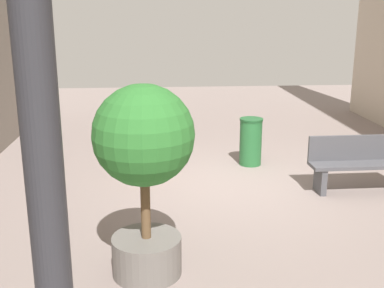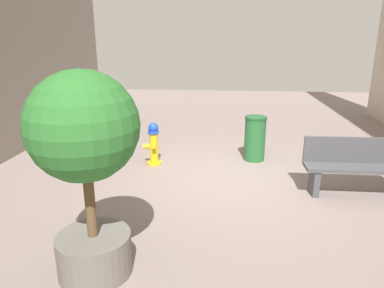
% 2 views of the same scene
% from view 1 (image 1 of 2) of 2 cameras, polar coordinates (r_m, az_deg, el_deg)
% --- Properties ---
extents(ground_plane, '(23.40, 23.40, 0.00)m').
position_cam_1_polar(ground_plane, '(8.72, 4.88, -4.61)').
color(ground_plane, gray).
extents(fire_hydrant, '(0.38, 0.41, 0.89)m').
position_cam_1_polar(fire_hydrant, '(8.99, -5.60, -1.02)').
color(fire_hydrant, gold).
rests_on(fire_hydrant, ground_plane).
extents(bench_near, '(1.76, 0.45, 0.95)m').
position_cam_1_polar(bench_near, '(8.68, 19.46, -2.08)').
color(bench_near, '#4C4C51').
rests_on(bench_near, ground_plane).
extents(planter_tree, '(1.14, 1.14, 2.25)m').
position_cam_1_polar(planter_tree, '(5.30, -5.75, -1.64)').
color(planter_tree, slate).
rests_on(planter_tree, ground_plane).
extents(street_lamp, '(0.36, 0.36, 3.96)m').
position_cam_1_polar(street_lamp, '(1.76, -17.33, -2.62)').
color(street_lamp, '#2D2D33').
rests_on(street_lamp, ground_plane).
extents(trash_bin, '(0.47, 0.47, 0.96)m').
position_cam_1_polar(trash_bin, '(9.65, 7.04, 0.30)').
color(trash_bin, '#266633').
rests_on(trash_bin, ground_plane).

